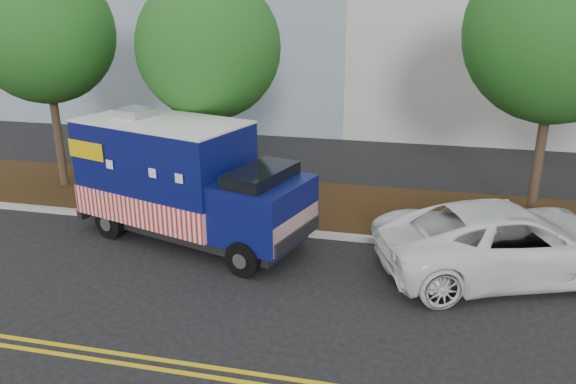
# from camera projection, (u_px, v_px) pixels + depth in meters

# --- Properties ---
(ground) EXTENTS (120.00, 120.00, 0.00)m
(ground) POSITION_uv_depth(u_px,v_px,m) (201.00, 249.00, 14.21)
(ground) COLOR black
(ground) RESTS_ON ground
(curb) EXTENTS (120.00, 0.18, 0.15)m
(curb) POSITION_uv_depth(u_px,v_px,m) (219.00, 225.00, 15.47)
(curb) COLOR #9E9E99
(curb) RESTS_ON ground
(mulch_strip) EXTENTS (120.00, 4.00, 0.15)m
(mulch_strip) POSITION_uv_depth(u_px,v_px,m) (242.00, 200.00, 17.40)
(mulch_strip) COLOR black
(mulch_strip) RESTS_ON ground
(centerline_near) EXTENTS (120.00, 0.10, 0.01)m
(centerline_near) POSITION_uv_depth(u_px,v_px,m) (111.00, 352.00, 10.12)
(centerline_near) COLOR gold
(centerline_near) RESTS_ON ground
(centerline_far) EXTENTS (120.00, 0.10, 0.01)m
(centerline_far) POSITION_uv_depth(u_px,v_px,m) (104.00, 361.00, 9.89)
(centerline_far) COLOR gold
(centerline_far) RESTS_ON ground
(tree_a) EXTENTS (4.25, 4.25, 7.11)m
(tree_a) POSITION_uv_depth(u_px,v_px,m) (44.00, 33.00, 16.97)
(tree_a) COLOR #38281C
(tree_a) RESTS_ON ground
(tree_b) EXTENTS (4.08, 4.08, 6.72)m
(tree_b) POSITION_uv_depth(u_px,v_px,m) (209.00, 48.00, 15.80)
(tree_b) COLOR #38281C
(tree_b) RESTS_ON ground
(tree_c) EXTENTS (4.68, 4.68, 7.58)m
(tree_c) POSITION_uv_depth(u_px,v_px,m) (559.00, 31.00, 14.01)
(tree_c) COLOR #38281C
(tree_c) RESTS_ON ground
(sign_post) EXTENTS (0.06, 0.06, 2.40)m
(sign_post) POSITION_uv_depth(u_px,v_px,m) (131.00, 178.00, 15.78)
(sign_post) COLOR #473828
(sign_post) RESTS_ON ground
(food_truck) EXTENTS (6.63, 4.00, 3.30)m
(food_truck) POSITION_uv_depth(u_px,v_px,m) (182.00, 183.00, 14.47)
(food_truck) COLOR black
(food_truck) RESTS_ON ground
(white_car) EXTENTS (6.56, 4.67, 1.66)m
(white_car) POSITION_uv_depth(u_px,v_px,m) (509.00, 241.00, 12.70)
(white_car) COLOR white
(white_car) RESTS_ON ground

